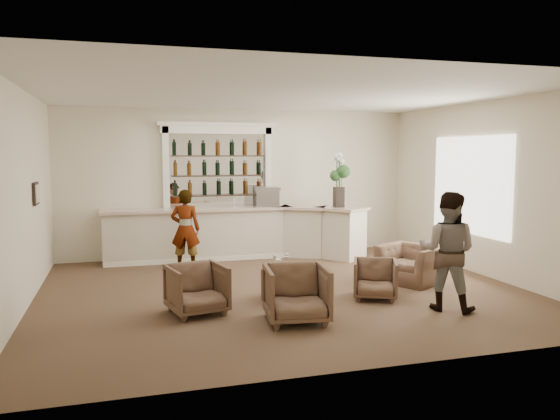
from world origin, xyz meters
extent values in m
plane|color=brown|center=(0.00, 0.00, 0.00)|extent=(8.00, 8.00, 0.00)
cube|color=beige|center=(0.00, 3.50, 1.65)|extent=(8.00, 0.04, 3.30)
cube|color=beige|center=(-4.00, 0.00, 1.65)|extent=(0.04, 7.00, 3.30)
cube|color=beige|center=(4.00, 0.00, 1.65)|extent=(0.04, 7.00, 3.30)
cube|color=silver|center=(0.00, 0.00, 3.30)|extent=(8.00, 7.00, 0.04)
cube|color=white|center=(3.97, 0.50, 1.70)|extent=(0.05, 2.40, 1.90)
cube|color=black|center=(-3.97, 1.20, 1.65)|extent=(0.04, 0.46, 0.38)
cube|color=beige|center=(-3.94, 1.20, 1.65)|extent=(0.01, 0.38, 0.30)
cube|color=white|center=(-1.00, 3.15, 0.54)|extent=(4.00, 0.70, 1.08)
cube|color=beige|center=(-1.00, 3.13, 1.11)|extent=(4.10, 0.82, 0.06)
cube|color=white|center=(1.35, 2.92, 0.54)|extent=(1.12, 1.04, 1.08)
cube|color=beige|center=(1.35, 2.90, 1.11)|extent=(1.27, 1.19, 0.06)
cube|color=white|center=(2.05, 2.40, 0.54)|extent=(1.08, 1.14, 1.08)
cube|color=beige|center=(2.05, 2.38, 1.11)|extent=(1.24, 1.29, 0.06)
cube|color=white|center=(-1.00, 2.82, 0.05)|extent=(4.00, 0.06, 0.10)
cube|color=white|center=(-0.50, 3.48, 1.95)|extent=(2.15, 0.02, 1.65)
cube|color=white|center=(-1.65, 3.42, 1.45)|extent=(0.14, 0.16, 2.90)
cube|color=white|center=(0.65, 3.42, 1.45)|extent=(0.14, 0.16, 2.90)
cube|color=white|center=(-0.50, 3.42, 2.84)|extent=(2.52, 0.16, 0.18)
cube|color=white|center=(-0.50, 3.42, 2.96)|extent=(2.64, 0.20, 0.08)
cube|color=#322419|center=(-0.50, 3.37, 1.38)|extent=(2.05, 0.20, 0.03)
cube|color=#322419|center=(-0.50, 3.37, 1.82)|extent=(2.05, 0.20, 0.03)
cube|color=#322419|center=(-0.50, 3.37, 2.26)|extent=(2.05, 0.20, 0.03)
cylinder|color=#4A3420|center=(-0.16, -0.49, 0.25)|extent=(0.69, 0.69, 0.50)
imported|color=gray|center=(-1.38, 2.25, 0.80)|extent=(0.67, 0.53, 1.61)
imported|color=gray|center=(2.01, -1.75, 0.88)|extent=(1.08, 1.07, 1.76)
imported|color=brown|center=(-1.58, -0.92, 0.36)|extent=(0.93, 0.94, 0.73)
imported|color=brown|center=(-0.31, -1.69, 0.39)|extent=(0.95, 0.97, 0.79)
imported|color=brown|center=(1.27, -0.88, 0.32)|extent=(0.90, 0.91, 0.63)
imported|color=brown|center=(2.38, -0.07, 0.33)|extent=(1.29, 1.34, 0.67)
cube|color=silver|center=(0.54, 2.97, 1.36)|extent=(0.60, 0.55, 0.44)
cube|color=black|center=(1.99, 2.41, 1.36)|extent=(0.20, 0.20, 0.45)
cube|color=white|center=(-0.18, -0.35, 0.56)|extent=(0.08, 0.08, 0.12)
camera|label=1|loc=(-2.59, -8.69, 2.33)|focal=35.00mm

